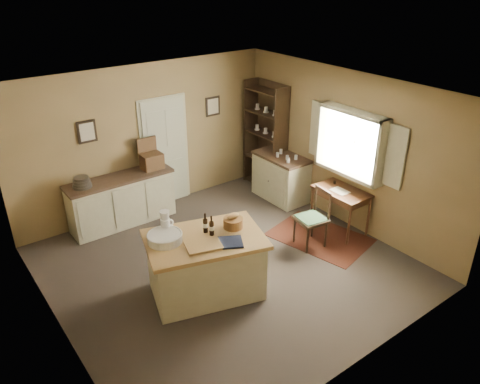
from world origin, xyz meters
The scene contains 16 objects.
ground centered at (0.00, 0.00, 0.00)m, with size 5.00×5.00×0.00m, color #4A4038.
wall_back centered at (0.00, 2.50, 1.35)m, with size 5.00×0.10×2.70m, color olive.
wall_front centered at (0.00, -2.50, 1.35)m, with size 5.00×0.10×2.70m, color olive.
wall_left centered at (-2.50, 0.00, 1.35)m, with size 0.10×5.00×2.70m, color olive.
wall_right centered at (2.50, 0.00, 1.35)m, with size 0.10×5.00×2.70m, color olive.
ceiling centered at (0.00, 0.00, 2.70)m, with size 5.00×5.00×0.00m, color silver.
door centered at (0.35, 2.47, 1.05)m, with size 0.97×0.06×2.11m, color #B1B399.
framed_prints centered at (0.20, 2.48, 1.72)m, with size 2.82×0.02×0.38m.
window centered at (2.42, -0.20, 1.55)m, with size 0.25×1.99×1.12m.
work_island centered at (-0.61, -0.33, 0.48)m, with size 1.81×1.44×1.20m.
sideboard centered at (-0.70, 2.20, 0.48)m, with size 1.88×0.53×1.18m.
rug centered at (1.75, -0.27, 0.00)m, with size 1.10×1.60×0.01m, color #4A2214.
writing_desk centered at (2.20, -0.27, 0.67)m, with size 0.57×0.93×0.82m.
desk_chair centered at (1.45, -0.33, 0.48)m, with size 0.45×0.45×0.97m, color black, non-canonical shape.
right_cabinet centered at (2.20, 1.26, 0.46)m, with size 0.62×1.12×0.99m.
shelving_unit centered at (2.36, 1.90, 1.08)m, with size 0.37×0.97×2.16m.
Camera 1 is at (-3.43, -4.91, 4.26)m, focal length 35.00 mm.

